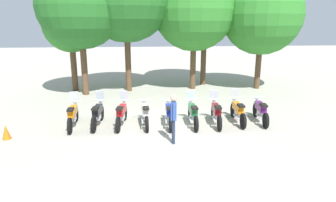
{
  "coord_description": "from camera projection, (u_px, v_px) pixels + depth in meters",
  "views": [
    {
      "loc": [
        -1.1,
        -11.98,
        4.25
      ],
      "look_at": [
        0.0,
        0.5,
        0.9
      ],
      "focal_mm": 32.02,
      "sensor_mm": 36.0,
      "label": 1
    }
  ],
  "objects": [
    {
      "name": "motorcycle_0",
      "position": [
        73.0,
        115.0,
        12.32
      ],
      "size": [
        0.62,
        2.19,
        1.37
      ],
      "rotation": [
        0.0,
        0.0,
        1.62
      ],
      "color": "black",
      "rests_on": "ground_plane"
    },
    {
      "name": "tree_0",
      "position": [
        70.0,
        25.0,
        17.9
      ],
      "size": [
        3.32,
        3.32,
        5.72
      ],
      "color": "brown",
      "rests_on": "ground_plane"
    },
    {
      "name": "tree_1",
      "position": [
        80.0,
        6.0,
        16.62
      ],
      "size": [
        4.8,
        4.8,
        7.47
      ],
      "color": "brown",
      "rests_on": "ground_plane"
    },
    {
      "name": "motorcycle_2",
      "position": [
        122.0,
        114.0,
        12.49
      ],
      "size": [
        0.65,
        2.19,
        1.37
      ],
      "rotation": [
        0.0,
        0.0,
        1.45
      ],
      "color": "black",
      "rests_on": "ground_plane"
    },
    {
      "name": "ground_plane",
      "position": [
        169.0,
        124.0,
        12.72
      ],
      "size": [
        80.0,
        80.0,
        0.0
      ],
      "primitive_type": "plane",
      "color": "#ADA899"
    },
    {
      "name": "motorcycle_7",
      "position": [
        238.0,
        111.0,
        12.88
      ],
      "size": [
        0.62,
        2.19,
        1.37
      ],
      "rotation": [
        0.0,
        0.0,
        1.54
      ],
      "color": "black",
      "rests_on": "ground_plane"
    },
    {
      "name": "motorcycle_3",
      "position": [
        145.0,
        114.0,
        12.51
      ],
      "size": [
        0.62,
        2.19,
        0.99
      ],
      "rotation": [
        0.0,
        0.0,
        1.63
      ],
      "color": "black",
      "rests_on": "ground_plane"
    },
    {
      "name": "traffic_cone",
      "position": [
        6.0,
        132.0,
        11.08
      ],
      "size": [
        0.32,
        0.32,
        0.55
      ],
      "primitive_type": "cone",
      "color": "orange",
      "rests_on": "ground_plane"
    },
    {
      "name": "motorcycle_1",
      "position": [
        98.0,
        114.0,
        12.48
      ],
      "size": [
        0.62,
        2.19,
        1.37
      ],
      "rotation": [
        0.0,
        0.0,
        1.5
      ],
      "color": "black",
      "rests_on": "ground_plane"
    },
    {
      "name": "motorcycle_4",
      "position": [
        169.0,
        114.0,
        12.51
      ],
      "size": [
        0.62,
        2.19,
        0.99
      ],
      "rotation": [
        0.0,
        0.0,
        1.55
      ],
      "color": "black",
      "rests_on": "ground_plane"
    },
    {
      "name": "motorcycle_6",
      "position": [
        216.0,
        112.0,
        12.64
      ],
      "size": [
        0.62,
        2.19,
        1.37
      ],
      "rotation": [
        0.0,
        0.0,
        1.5
      ],
      "color": "black",
      "rests_on": "ground_plane"
    },
    {
      "name": "motorcycle_8",
      "position": [
        260.0,
        111.0,
        12.94
      ],
      "size": [
        0.63,
        2.19,
        0.99
      ],
      "rotation": [
        0.0,
        0.0,
        1.47
      ],
      "color": "black",
      "rests_on": "ground_plane"
    },
    {
      "name": "person_0",
      "position": [
        174.0,
        115.0,
        10.53
      ],
      "size": [
        0.25,
        0.4,
        1.79
      ],
      "rotation": [
        0.0,
        0.0,
        3.1
      ],
      "color": "#232D4C",
      "rests_on": "ground_plane"
    },
    {
      "name": "motorcycle_5",
      "position": [
        193.0,
        113.0,
        12.56
      ],
      "size": [
        0.62,
        2.19,
        1.37
      ],
      "rotation": [
        0.0,
        0.0,
        1.57
      ],
      "color": "black",
      "rests_on": "ground_plane"
    },
    {
      "name": "tree_5",
      "position": [
        262.0,
        15.0,
        18.37
      ],
      "size": [
        4.93,
        4.93,
        7.11
      ],
      "color": "brown",
      "rests_on": "ground_plane"
    },
    {
      "name": "tree_3",
      "position": [
        194.0,
        10.0,
        18.23
      ],
      "size": [
        5.02,
        5.02,
        7.43
      ],
      "color": "brown",
      "rests_on": "ground_plane"
    }
  ]
}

